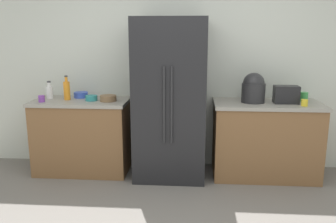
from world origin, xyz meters
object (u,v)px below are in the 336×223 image
at_px(cup_a, 304,97).
at_px(cup_c, 304,103).
at_px(bottle_b, 67,90).
at_px(cup_b, 42,99).
at_px(refrigerator, 170,99).
at_px(toaster, 286,95).
at_px(bowl_a, 91,98).
at_px(bottle_a, 50,92).
at_px(bowl_b, 108,98).
at_px(rice_cooker, 253,88).
at_px(bowl_c, 81,95).

distance_m(cup_a, cup_c, 0.28).
xyz_separation_m(bottle_b, cup_b, (-0.25, -0.16, -0.08)).
relative_size(refrigerator, bottle_b, 6.33).
xyz_separation_m(toaster, bottle_b, (-2.56, 0.02, 0.02)).
relative_size(toaster, cup_c, 3.71).
xyz_separation_m(cup_a, bowl_a, (-2.50, -0.13, -0.02)).
relative_size(bottle_b, cup_c, 3.99).
relative_size(bottle_a, cup_c, 2.93).
bearing_deg(bottle_a, refrigerator, -4.28).
relative_size(toaster, bowl_b, 1.40).
bearing_deg(bottle_b, rice_cooker, 0.25).
bearing_deg(bottle_a, bottle_b, -16.28).
distance_m(bottle_b, bowl_b, 0.52).
height_order(refrigerator, bowl_b, refrigerator).
bearing_deg(bottle_a, bowl_b, -8.62).
distance_m(rice_cooker, bottle_b, 2.20).
bearing_deg(toaster, cup_b, -177.17).
distance_m(bottle_b, cup_c, 2.73).
bearing_deg(bowl_a, toaster, 0.33).
bearing_deg(bowl_a, bowl_b, -3.35).
relative_size(toaster, bottle_b, 0.93).
bearing_deg(cup_b, cup_c, -0.25).
height_order(rice_cooker, bowl_b, rice_cooker).
bearing_deg(bowl_c, toaster, -4.04).
relative_size(cup_a, bowl_b, 0.56).
relative_size(cup_b, bowl_b, 0.39).
bearing_deg(bowl_a, rice_cooker, 1.22).
height_order(cup_a, bowl_c, cup_a).
bearing_deg(bottle_b, bowl_b, -4.80).
height_order(toaster, bowl_b, toaster).
relative_size(bottle_a, bottle_b, 0.73).
bearing_deg(rice_cooker, cup_a, 8.76).
xyz_separation_m(bottle_a, cup_c, (2.97, -0.24, -0.05)).
relative_size(refrigerator, cup_c, 25.29).
height_order(bottle_b, bowl_b, bottle_b).
relative_size(bottle_a, cup_b, 2.81).
relative_size(refrigerator, rice_cooker, 5.40).
xyz_separation_m(cup_a, bowl_c, (-2.68, 0.05, -0.02)).
bearing_deg(toaster, refrigerator, -179.04).
height_order(refrigerator, cup_a, refrigerator).
distance_m(refrigerator, toaster, 1.32).
bearing_deg(cup_a, bowl_c, 178.89).
xyz_separation_m(refrigerator, bowl_a, (-0.94, 0.01, 0.00)).
xyz_separation_m(cup_b, bowl_b, (0.76, 0.11, -0.00)).
bearing_deg(rice_cooker, cup_b, -176.11).
relative_size(refrigerator, toaster, 6.82).
xyz_separation_m(refrigerator, toaster, (1.32, 0.02, 0.07)).
bearing_deg(bowl_c, bowl_b, -26.76).
relative_size(cup_b, cup_c, 1.04).
bearing_deg(refrigerator, bottle_b, 178.16).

